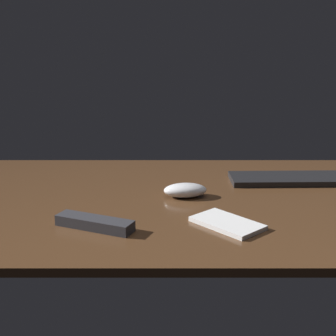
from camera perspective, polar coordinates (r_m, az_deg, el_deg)
The scene contains 5 objects.
desk at distance 133.26cm, azimuth 0.18°, elevation -3.95°, with size 140.00×84.00×2.00cm, color #4C301C.
keyboard at distance 151.97cm, azimuth 14.08°, elevation -1.25°, with size 34.64×12.65×1.72cm, color black.
computer_mouse at distance 133.22cm, azimuth 2.23°, elevation -2.64°, with size 11.89×6.65×3.86cm, color silver.
tv_remote at distance 113.20cm, azimuth -8.48°, elevation -6.46°, with size 18.84×4.71×2.53cm, color #2D2D33.
notepad at distance 114.69cm, azimuth 7.24°, elevation -6.51°, with size 16.40×9.37×1.09cm, color silver.
Camera 1 is at (-0.39, -125.87, 44.78)cm, focal length 51.46 mm.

